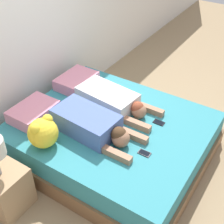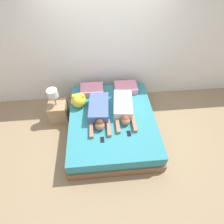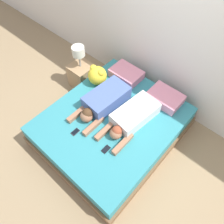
# 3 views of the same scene
# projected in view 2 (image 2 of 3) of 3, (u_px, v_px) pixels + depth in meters

# --- Properties ---
(ground_plane) EXTENTS (12.00, 12.00, 0.00)m
(ground_plane) POSITION_uv_depth(u_px,v_px,m) (112.00, 130.00, 3.89)
(ground_plane) COLOR #9E8460
(wall_back) EXTENTS (12.00, 0.06, 2.60)m
(wall_back) POSITION_uv_depth(u_px,v_px,m) (107.00, 49.00, 3.70)
(wall_back) COLOR white
(wall_back) RESTS_ON ground_plane
(bed) EXTENTS (1.79, 2.08, 0.47)m
(bed) POSITION_uv_depth(u_px,v_px,m) (112.00, 124.00, 3.72)
(bed) COLOR brown
(bed) RESTS_ON ground_plane
(pillow_head_left) EXTENTS (0.51, 0.37, 0.14)m
(pillow_head_left) POSITION_uv_depth(u_px,v_px,m) (92.00, 90.00, 3.99)
(pillow_head_left) COLOR pink
(pillow_head_left) RESTS_ON bed
(pillow_head_right) EXTENTS (0.51, 0.37, 0.14)m
(pillow_head_right) POSITION_uv_depth(u_px,v_px,m) (126.00, 88.00, 4.03)
(pillow_head_right) COLOR pink
(pillow_head_right) RESTS_ON bed
(person_left) EXTENTS (0.43, 1.00, 0.23)m
(person_left) POSITION_uv_depth(u_px,v_px,m) (99.00, 111.00, 3.49)
(person_left) COLOR #4C66A5
(person_left) RESTS_ON bed
(person_right) EXTENTS (0.45, 1.02, 0.20)m
(person_right) POSITION_uv_depth(u_px,v_px,m) (123.00, 108.00, 3.58)
(person_right) COLOR silver
(person_right) RESTS_ON bed
(cell_phone_left) EXTENTS (0.07, 0.12, 0.01)m
(cell_phone_left) POSITION_uv_depth(u_px,v_px,m) (102.00, 140.00, 3.17)
(cell_phone_left) COLOR #2D2D33
(cell_phone_left) RESTS_ON bed
(cell_phone_right) EXTENTS (0.07, 0.12, 0.01)m
(cell_phone_right) POSITION_uv_depth(u_px,v_px,m) (129.00, 133.00, 3.26)
(cell_phone_right) COLOR black
(cell_phone_right) RESTS_ON bed
(plush_toy) EXTENTS (0.31, 0.31, 0.32)m
(plush_toy) POSITION_uv_depth(u_px,v_px,m) (79.00, 100.00, 3.63)
(plush_toy) COLOR yellow
(plush_toy) RESTS_ON bed
(nightstand) EXTENTS (0.39, 0.39, 0.87)m
(nightstand) POSITION_uv_depth(u_px,v_px,m) (58.00, 110.00, 3.91)
(nightstand) COLOR tan
(nightstand) RESTS_ON ground_plane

